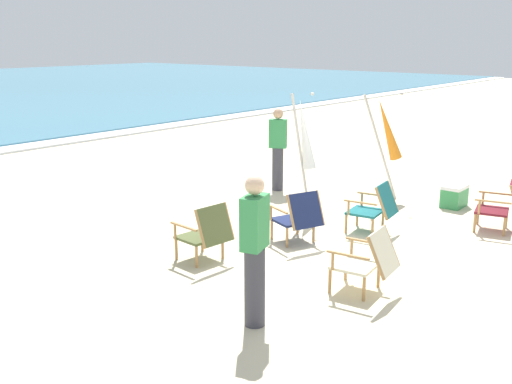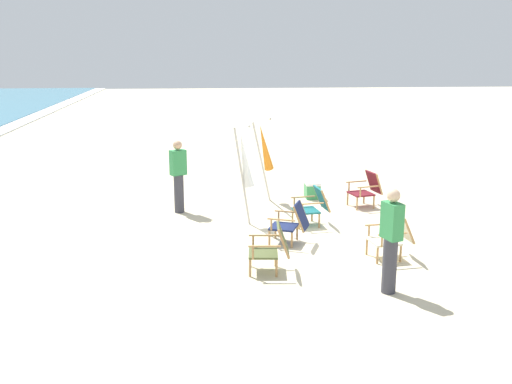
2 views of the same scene
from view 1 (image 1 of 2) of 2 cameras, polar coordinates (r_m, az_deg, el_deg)
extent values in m
plane|color=beige|center=(8.90, 7.70, -5.09)|extent=(80.00, 80.00, 0.00)
cube|color=#19234C|center=(8.95, 3.51, -2.70)|extent=(0.66, 0.63, 0.04)
cube|color=#19234C|center=(8.62, 4.77, -1.75)|extent=(0.54, 0.39, 0.49)
cylinder|color=#AD7F4C|center=(9.06, 1.51, -3.54)|extent=(0.04, 0.04, 0.32)
cylinder|color=#AD7F4C|center=(9.30, 3.99, -3.09)|extent=(0.04, 0.04, 0.32)
cylinder|color=#AD7F4C|center=(8.71, 2.98, -4.30)|extent=(0.04, 0.04, 0.32)
cylinder|color=#AD7F4C|center=(8.96, 5.51, -3.81)|extent=(0.04, 0.04, 0.32)
cube|color=#AD7F4C|center=(8.73, 2.06, -1.63)|extent=(0.22, 0.51, 0.02)
cylinder|color=#AD7F4C|center=(8.92, 1.43, -2.01)|extent=(0.04, 0.04, 0.22)
cube|color=#AD7F4C|center=(9.03, 5.10, -1.14)|extent=(0.22, 0.51, 0.02)
cylinder|color=#AD7F4C|center=(9.21, 4.42, -1.52)|extent=(0.04, 0.04, 0.22)
cylinder|color=#AD7F4C|center=(8.48, 3.34, -2.00)|extent=(0.12, 0.24, 0.50)
cylinder|color=#AD7F4C|center=(8.76, 6.15, -1.52)|extent=(0.12, 0.24, 0.50)
cube|color=beige|center=(7.32, 9.41, -6.89)|extent=(0.58, 0.55, 0.04)
cube|color=beige|center=(7.12, 12.09, -5.60)|extent=(0.52, 0.31, 0.49)
cylinder|color=#AD7F4C|center=(7.26, 7.05, -8.35)|extent=(0.04, 0.04, 0.32)
cylinder|color=#AD7F4C|center=(7.65, 8.55, -7.16)|extent=(0.04, 0.04, 0.32)
cylinder|color=#AD7F4C|center=(7.10, 10.25, -9.00)|extent=(0.04, 0.04, 0.32)
cylinder|color=#AD7F4C|center=(7.51, 11.59, -7.74)|extent=(0.04, 0.04, 0.32)
cube|color=#AD7F4C|center=(6.99, 8.75, -5.97)|extent=(0.11, 0.53, 0.02)
cylinder|color=#AD7F4C|center=(7.10, 7.31, -6.54)|extent=(0.04, 0.04, 0.22)
cube|color=#AD7F4C|center=(7.48, 10.46, -4.66)|extent=(0.11, 0.53, 0.02)
cylinder|color=#AD7F4C|center=(7.58, 9.10, -5.22)|extent=(0.04, 0.04, 0.22)
cylinder|color=#AD7F4C|center=(6.90, 11.35, -6.23)|extent=(0.07, 0.26, 0.49)
cylinder|color=#AD7F4C|center=(7.35, 12.77, -5.00)|extent=(0.07, 0.26, 0.49)
cube|color=#515B33|center=(8.24, -5.43, -4.29)|extent=(0.56, 0.52, 0.04)
cube|color=#515B33|center=(7.93, -3.94, -3.16)|extent=(0.51, 0.25, 0.50)
cylinder|color=#AD7F4C|center=(8.31, -7.61, -5.35)|extent=(0.04, 0.04, 0.32)
cylinder|color=#AD7F4C|center=(8.59, -5.15, -4.62)|extent=(0.04, 0.04, 0.32)
cylinder|color=#AD7F4C|center=(7.99, -5.68, -6.11)|extent=(0.04, 0.04, 0.32)
cylinder|color=#AD7F4C|center=(8.28, -3.19, -5.32)|extent=(0.04, 0.04, 0.32)
cube|color=#AD7F4C|center=(7.99, -6.91, -3.28)|extent=(0.08, 0.53, 0.02)
cylinder|color=#AD7F4C|center=(8.16, -7.72, -3.73)|extent=(0.04, 0.04, 0.22)
cube|color=#AD7F4C|center=(8.33, -3.91, -2.45)|extent=(0.08, 0.53, 0.02)
cylinder|color=#AD7F4C|center=(8.50, -4.74, -2.90)|extent=(0.04, 0.04, 0.22)
cylinder|color=#AD7F4C|center=(7.77, -5.35, -3.56)|extent=(0.06, 0.21, 0.50)
cylinder|color=#AD7F4C|center=(8.09, -2.59, -2.77)|extent=(0.06, 0.21, 0.50)
cube|color=maroon|center=(10.13, 21.54, -1.66)|extent=(0.62, 0.59, 0.04)
cylinder|color=#AD7F4C|center=(9.97, 20.11, -2.75)|extent=(0.04, 0.04, 0.32)
cylinder|color=#AD7F4C|center=(10.42, 20.39, -2.05)|extent=(0.04, 0.04, 0.32)
cylinder|color=#AD7F4C|center=(9.94, 22.58, -3.03)|extent=(0.04, 0.04, 0.32)
cylinder|color=#AD7F4C|center=(10.39, 22.75, -2.32)|extent=(0.04, 0.04, 0.32)
cube|color=#AD7F4C|center=(9.81, 21.64, -0.86)|extent=(0.16, 0.52, 0.02)
cylinder|color=#AD7F4C|center=(9.85, 20.50, -1.35)|extent=(0.04, 0.04, 0.22)
cube|color=#AD7F4C|center=(10.35, 21.89, -0.11)|extent=(0.16, 0.52, 0.02)
cylinder|color=#AD7F4C|center=(10.39, 20.81, -0.59)|extent=(0.04, 0.04, 0.22)
cube|color=#196066|center=(9.52, 10.35, -1.86)|extent=(0.59, 0.56, 0.04)
cube|color=#196066|center=(9.35, 12.37, -0.75)|extent=(0.52, 0.31, 0.49)
cylinder|color=#AD7F4C|center=(9.43, 8.57, -2.96)|extent=(0.04, 0.04, 0.32)
cylinder|color=#AD7F4C|center=(9.85, 9.62, -2.25)|extent=(0.04, 0.04, 0.32)
cylinder|color=#AD7F4C|center=(9.29, 11.04, -3.35)|extent=(0.04, 0.04, 0.32)
cylinder|color=#AD7F4C|center=(9.71, 11.99, -2.61)|extent=(0.04, 0.04, 0.32)
cube|color=#AD7F4C|center=(9.20, 9.91, -0.99)|extent=(0.12, 0.53, 0.02)
cylinder|color=#AD7F4C|center=(9.30, 8.80, -1.49)|extent=(0.04, 0.04, 0.22)
cube|color=#AD7F4C|center=(9.71, 11.11, -0.23)|extent=(0.12, 0.53, 0.02)
cylinder|color=#AD7F4C|center=(9.80, 10.04, -0.71)|extent=(0.04, 0.04, 0.22)
cylinder|color=#AD7F4C|center=(9.12, 11.85, -1.11)|extent=(0.08, 0.24, 0.49)
cylinder|color=#AD7F4C|center=(9.59, 12.86, -0.40)|extent=(0.08, 0.24, 0.49)
cylinder|color=#B7B2A8|center=(10.12, 4.30, 3.48)|extent=(0.20, 0.37, 2.08)
cone|color=white|center=(10.05, 4.68, 5.49)|extent=(0.37, 0.46, 1.18)
sphere|color=#B7B2A8|center=(9.94, 5.39, 9.29)|extent=(0.06, 0.06, 0.06)
cylinder|color=#B7B2A8|center=(11.30, 11.76, 4.12)|extent=(0.61, 0.51, 1.99)
cone|color=orange|center=(11.29, 12.44, 5.86)|extent=(0.60, 0.55, 1.16)
sphere|color=#B7B2A8|center=(11.31, 13.71, 9.08)|extent=(0.06, 0.06, 0.06)
cylinder|color=#383842|center=(11.92, 2.08, 2.21)|extent=(0.22, 0.22, 0.86)
cube|color=#338C4C|center=(11.79, 2.11, 5.59)|extent=(0.34, 0.39, 0.56)
sphere|color=tan|center=(11.73, 2.13, 7.47)|extent=(0.20, 0.20, 0.20)
cylinder|color=#383842|center=(6.35, -0.13, -9.03)|extent=(0.22, 0.22, 0.86)
cube|color=#338C4C|center=(6.10, -0.13, -2.91)|extent=(0.38, 0.29, 0.56)
sphere|color=beige|center=(5.99, -0.13, 0.65)|extent=(0.20, 0.20, 0.20)
cube|color=#338C4C|center=(11.34, 18.35, -0.52)|extent=(0.48, 0.34, 0.34)
cube|color=white|center=(11.29, 18.43, 0.47)|extent=(0.49, 0.35, 0.06)
camera|label=2|loc=(7.55, -82.90, 7.67)|focal=42.00mm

